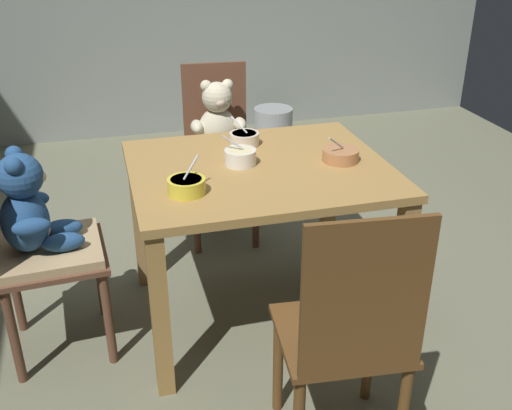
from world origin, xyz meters
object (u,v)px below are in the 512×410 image
Objects in this scene: porridge_bowl_terracotta_near_right at (340,155)px; porridge_bowl_cream_far_center at (245,138)px; teddy_chair_near_left at (34,228)px; dining_table at (259,191)px; porridge_bowl_white_center at (240,157)px; porridge_bowl_yellow_near_left at (186,186)px; teddy_chair_near_front at (348,319)px; teddy_chair_far_center at (219,137)px; metal_pail at (273,124)px.

porridge_bowl_terracotta_near_right is 1.15× the size of porridge_bowl_cream_far_center.
teddy_chair_near_left reaches higher than porridge_bowl_terracotta_near_right.
porridge_bowl_cream_far_center is (0.00, 0.24, 0.14)m from dining_table.
dining_table is 0.16m from porridge_bowl_white_center.
teddy_chair_near_left is 0.83m from porridge_bowl_white_center.
porridge_bowl_yellow_near_left is 0.93× the size of porridge_bowl_terracotta_near_right.
teddy_chair_near_left is 0.93m from porridge_bowl_cream_far_center.
porridge_bowl_white_center is at bearing 170.21° from porridge_bowl_terracotta_near_right.
porridge_bowl_cream_far_center is at bearing 12.56° from teddy_chair_near_left.
porridge_bowl_yellow_near_left is at bearing -20.39° from teddy_chair_near_left.
porridge_bowl_cream_far_center is at bearing 8.54° from teddy_chair_near_front.
teddy_chair_far_center is at bearing 111.71° from porridge_bowl_terracotta_near_right.
porridge_bowl_terracotta_near_right is at bearing 12.54° from porridge_bowl_yellow_near_left.
porridge_bowl_yellow_near_left is at bearing -113.81° from metal_pail.
porridge_bowl_yellow_near_left is at bearing -13.91° from teddy_chair_far_center.
teddy_chair_near_left is 1.19m from teddy_chair_far_center.
dining_table is at bearing 173.82° from porridge_bowl_terracotta_near_right.
porridge_bowl_terracotta_near_right is at bearing -14.18° from teddy_chair_near_front.
metal_pail is at bearing 69.83° from porridge_bowl_white_center.
porridge_bowl_white_center reaches higher than porridge_bowl_cream_far_center.
porridge_bowl_white_center is at bearing -0.93° from teddy_chair_far_center.
teddy_chair_near_left is at bearing 55.36° from teddy_chair_near_front.
teddy_chair_far_center is 1.04m from porridge_bowl_yellow_near_left.
teddy_chair_near_left is 2.72m from metal_pail.
teddy_chair_near_left is 2.89× the size of metal_pail.
porridge_bowl_white_center is (-0.12, 0.84, 0.21)m from teddy_chair_near_front.
porridge_bowl_cream_far_center is 0.43× the size of metal_pail.
metal_pail is (1.59, 2.16, -0.44)m from teddy_chair_near_left.
porridge_bowl_yellow_near_left is (0.56, -0.17, 0.18)m from teddy_chair_near_left.
porridge_bowl_yellow_near_left reaches higher than porridge_bowl_cream_far_center.
teddy_chair_far_center is at bearing 90.12° from porridge_bowl_cream_far_center.
porridge_bowl_terracotta_near_right is 0.43m from porridge_bowl_cream_far_center.
porridge_bowl_white_center is (-0.07, 0.03, 0.14)m from dining_table.
porridge_bowl_yellow_near_left is 0.53m from porridge_bowl_cream_far_center.
metal_pail is at bearing 69.67° from porridge_bowl_cream_far_center.
porridge_bowl_white_center is at bearing 14.08° from teddy_chair_near_front.
teddy_chair_near_left is 5.88× the size of porridge_bowl_terracotta_near_right.
porridge_bowl_white_center is (0.81, 0.05, 0.18)m from teddy_chair_near_left.
teddy_chair_near_left is at bearing -126.27° from metal_pail.
teddy_chair_near_front is at bearing 6.27° from teddy_chair_far_center.
porridge_bowl_white_center reaches higher than metal_pail.
porridge_bowl_cream_far_center is (-0.05, 1.04, 0.21)m from teddy_chair_near_front.
teddy_chair_near_left reaches higher than porridge_bowl_white_center.
porridge_bowl_yellow_near_left is 0.33m from porridge_bowl_white_center.
teddy_chair_near_front is at bearing -87.05° from porridge_bowl_cream_far_center.
porridge_bowl_white_center is (0.25, 0.21, 0.00)m from porridge_bowl_yellow_near_left.
teddy_chair_far_center reaches higher than metal_pail.
dining_table is 1.10× the size of teddy_chair_near_front.
porridge_bowl_yellow_near_left is at bearing -167.46° from porridge_bowl_terracotta_near_right.
teddy_chair_near_front is 0.76m from porridge_bowl_yellow_near_left.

